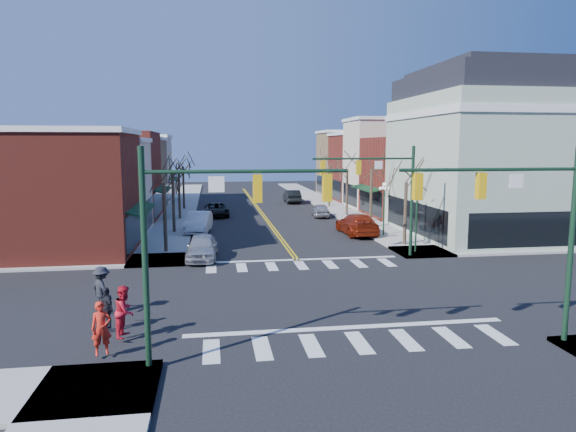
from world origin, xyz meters
name	(u,v)px	position (x,y,z in m)	size (l,w,h in m)	color
ground	(323,295)	(0.00, 0.00, 0.00)	(160.00, 160.00, 0.00)	black
sidewalk_left	(171,231)	(-8.75, 20.00, 0.07)	(3.50, 70.00, 0.15)	#9E9B93
sidewalk_right	(371,226)	(8.75, 20.00, 0.07)	(3.50, 70.00, 0.15)	#9E9B93
bldg_left_brick_a	(55,195)	(-15.50, 11.75, 4.00)	(10.00, 8.50, 8.00)	maroon
bldg_left_stucco_a	(83,189)	(-15.50, 19.50, 3.75)	(10.00, 7.00, 7.50)	beige
bldg_left_brick_b	(104,177)	(-15.50, 27.50, 4.25)	(10.00, 9.00, 8.50)	maroon
bldg_left_tan	(119,175)	(-15.50, 35.75, 3.90)	(10.00, 7.50, 7.80)	#9A7C55
bldg_left_stucco_b	(130,170)	(-15.50, 43.50, 4.10)	(10.00, 8.00, 8.20)	beige
bldg_right_brick_a	(418,177)	(15.50, 25.75, 4.00)	(10.00, 8.50, 8.00)	maroon
bldg_right_stucco	(392,165)	(15.50, 33.50, 5.00)	(10.00, 7.00, 10.00)	beige
bldg_right_brick_b	(372,168)	(15.50, 41.00, 4.25)	(10.00, 8.00, 8.50)	maroon
bldg_right_tan	(355,164)	(15.50, 49.00, 4.50)	(10.00, 8.00, 9.00)	#9A7C55
victorian_corner	(488,153)	(16.50, 14.50, 6.66)	(12.25, 14.25, 13.30)	#A7B79E
traffic_mast_near_left	(204,225)	(-5.55, -7.40, 4.71)	(6.60, 0.28, 7.20)	#14331E
traffic_mast_near_right	(525,218)	(5.55, -7.40, 4.71)	(6.60, 0.28, 7.20)	#14331E
traffic_mast_far_right	(384,185)	(5.55, 7.40, 4.71)	(6.60, 0.28, 7.20)	#14331E
lamppost_corner	(417,210)	(8.20, 8.50, 2.96)	(0.36, 0.36, 4.33)	#14331E
lamppost_midblock	(384,200)	(8.20, 15.00, 2.96)	(0.36, 0.36, 4.33)	#14331E
tree_left_a	(165,218)	(-8.40, 11.00, 2.38)	(0.24, 0.24, 4.76)	#382B21
tree_left_b	(173,203)	(-8.40, 19.00, 2.52)	(0.24, 0.24, 5.04)	#382B21
tree_left_c	(179,197)	(-8.40, 27.00, 2.27)	(0.24, 0.24, 4.55)	#382B21
tree_left_d	(184,188)	(-8.40, 35.00, 2.45)	(0.24, 0.24, 4.90)	#382B21
tree_right_a	(405,215)	(8.40, 11.00, 2.31)	(0.24, 0.24, 4.62)	#382B21
tree_right_b	(371,199)	(8.40, 19.00, 2.59)	(0.24, 0.24, 5.18)	#382B21
tree_right_c	(347,193)	(8.40, 27.00, 2.42)	(0.24, 0.24, 4.83)	#382B21
tree_right_d	(329,186)	(8.40, 35.00, 2.48)	(0.24, 0.24, 4.97)	#382B21
car_left_near	(202,247)	(-5.96, 8.77, 0.80)	(1.89, 4.69, 1.60)	#B0B1B5
car_left_mid	(199,222)	(-6.40, 19.18, 0.86)	(1.82, 5.22, 1.72)	white
car_left_far	(217,210)	(-4.80, 28.86, 0.71)	(2.34, 5.08, 1.41)	black
car_right_near	(357,224)	(6.40, 16.28, 0.85)	(2.39, 5.89, 1.71)	maroon
car_right_mid	(320,210)	(5.63, 26.98, 0.68)	(1.60, 3.98, 1.36)	#A8A8AC
car_right_far	(292,196)	(4.80, 40.18, 0.82)	(1.73, 4.96, 1.63)	black
pedestrian_red_a	(101,328)	(-9.07, -6.27, 1.07)	(0.67, 0.44, 1.85)	red
pedestrian_red_b	(125,311)	(-8.56, -4.66, 1.12)	(0.94, 0.74, 1.94)	red
pedestrian_dark_a	(107,308)	(-9.41, -3.60, 0.96)	(0.95, 0.39, 1.62)	black
pedestrian_dark_b	(102,289)	(-10.00, -1.51, 1.13)	(1.27, 0.73, 1.96)	black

